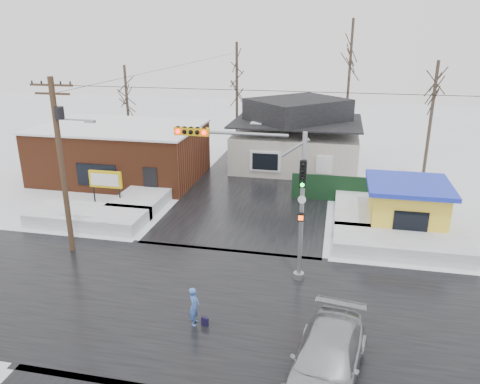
% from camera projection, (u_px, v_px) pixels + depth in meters
% --- Properties ---
extents(ground, '(120.00, 120.00, 0.00)m').
position_uv_depth(ground, '(198.00, 303.00, 20.00)').
color(ground, white).
rests_on(ground, ground).
extents(road_ns, '(10.00, 120.00, 0.02)m').
position_uv_depth(road_ns, '(198.00, 303.00, 19.99)').
color(road_ns, black).
rests_on(road_ns, ground).
extents(road_ew, '(120.00, 10.00, 0.02)m').
position_uv_depth(road_ew, '(198.00, 303.00, 19.99)').
color(road_ew, black).
rests_on(road_ew, ground).
extents(snowbank_nw, '(7.00, 3.00, 0.80)m').
position_uv_depth(snowbank_nw, '(88.00, 217.00, 28.09)').
color(snowbank_nw, white).
rests_on(snowbank_nw, ground).
extents(snowbank_ne, '(7.00, 3.00, 0.80)m').
position_uv_depth(snowbank_ne, '(401.00, 244.00, 24.56)').
color(snowbank_ne, white).
rests_on(snowbank_ne, ground).
extents(snowbank_nside_w, '(3.00, 8.00, 0.80)m').
position_uv_depth(snowbank_nside_w, '(151.00, 192.00, 32.32)').
color(snowbank_nside_w, white).
rests_on(snowbank_nside_w, ground).
extents(snowbank_nside_e, '(3.00, 8.00, 0.80)m').
position_uv_depth(snowbank_nside_e, '(359.00, 208.00, 29.57)').
color(snowbank_nside_e, white).
rests_on(snowbank_nside_e, ground).
extents(traffic_signal, '(6.05, 0.68, 7.00)m').
position_uv_depth(traffic_signal, '(267.00, 185.00, 20.76)').
color(traffic_signal, gray).
rests_on(traffic_signal, ground).
extents(utility_pole, '(3.15, 0.44, 9.00)m').
position_uv_depth(utility_pole, '(62.00, 157.00, 23.09)').
color(utility_pole, '#382619').
rests_on(utility_pole, ground).
extents(brick_building, '(12.20, 8.20, 4.12)m').
position_uv_depth(brick_building, '(121.00, 152.00, 36.23)').
color(brick_building, brown).
rests_on(brick_building, ground).
extents(marquee_sign, '(2.20, 0.21, 2.55)m').
position_uv_depth(marquee_sign, '(105.00, 181.00, 29.89)').
color(marquee_sign, black).
rests_on(marquee_sign, ground).
extents(house, '(10.40, 8.40, 5.76)m').
position_uv_depth(house, '(297.00, 136.00, 39.04)').
color(house, beige).
rests_on(house, ground).
extents(kiosk, '(4.60, 4.60, 2.88)m').
position_uv_depth(kiosk, '(406.00, 206.00, 26.88)').
color(kiosk, yellow).
rests_on(kiosk, ground).
extents(fence, '(8.00, 0.12, 1.80)m').
position_uv_depth(fence, '(351.00, 190.00, 31.35)').
color(fence, black).
rests_on(fence, ground).
extents(tree_far_left, '(3.00, 3.00, 10.00)m').
position_uv_depth(tree_far_left, '(237.00, 66.00, 42.15)').
color(tree_far_left, '#332821').
rests_on(tree_far_left, ground).
extents(tree_far_mid, '(3.00, 3.00, 12.00)m').
position_uv_depth(tree_far_mid, '(351.00, 47.00, 41.51)').
color(tree_far_mid, '#332821').
rests_on(tree_far_mid, ground).
extents(tree_far_right, '(3.00, 3.00, 9.00)m').
position_uv_depth(tree_far_right, '(435.00, 86.00, 33.74)').
color(tree_far_right, '#332821').
rests_on(tree_far_right, ground).
extents(tree_far_west, '(3.00, 3.00, 8.00)m').
position_uv_depth(tree_far_west, '(126.00, 83.00, 42.79)').
color(tree_far_west, '#332821').
rests_on(tree_far_west, ground).
extents(pedestrian, '(0.41, 0.60, 1.61)m').
position_uv_depth(pedestrian, '(194.00, 307.00, 18.33)').
color(pedestrian, '#4267B8').
rests_on(pedestrian, ground).
extents(car, '(3.02, 5.72, 1.58)m').
position_uv_depth(car, '(327.00, 361.00, 15.35)').
color(car, '#A8ABAF').
rests_on(car, ground).
extents(shopping_bag, '(0.30, 0.19, 0.35)m').
position_uv_depth(shopping_bag, '(205.00, 322.00, 18.43)').
color(shopping_bag, black).
rests_on(shopping_bag, ground).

